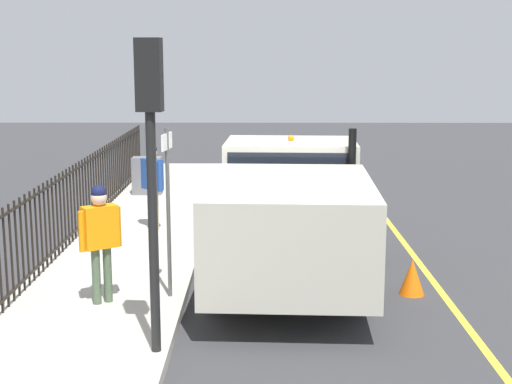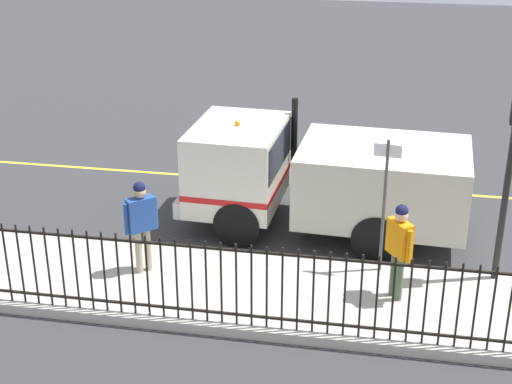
# 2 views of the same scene
# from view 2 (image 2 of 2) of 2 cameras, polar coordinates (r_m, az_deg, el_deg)

# --- Properties ---
(ground_plane) EXTENTS (59.67, 59.67, 0.00)m
(ground_plane) POSITION_cam_2_polar(r_m,az_deg,el_deg) (16.35, 9.36, -3.21)
(ground_plane) COLOR #38383A
(ground_plane) RESTS_ON ground
(sidewalk_slab) EXTENTS (2.71, 27.12, 0.18)m
(sidewalk_slab) POSITION_cam_2_polar(r_m,az_deg,el_deg) (13.73, 8.95, -8.25)
(sidewalk_slab) COLOR #B7B2A8
(sidewalk_slab) RESTS_ON ground
(lane_marking) EXTENTS (0.12, 24.41, 0.01)m
(lane_marking) POSITION_cam_2_polar(r_m,az_deg,el_deg) (18.64, 9.63, 0.20)
(lane_marking) COLOR yellow
(lane_marking) RESTS_ON ground
(work_truck) EXTENTS (2.72, 5.95, 2.53)m
(work_truck) POSITION_cam_2_polar(r_m,az_deg,el_deg) (15.99, 4.13, 1.43)
(work_truck) COLOR silver
(work_truck) RESTS_ON ground
(worker_standing) EXTENTS (0.51, 0.53, 1.80)m
(worker_standing) POSITION_cam_2_polar(r_m,az_deg,el_deg) (14.08, -8.53, -1.88)
(worker_standing) COLOR #264C99
(worker_standing) RESTS_ON sidewalk_slab
(pedestrian_distant) EXTENTS (0.55, 0.47, 1.78)m
(pedestrian_distant) POSITION_cam_2_polar(r_m,az_deg,el_deg) (13.31, 10.60, -3.65)
(pedestrian_distant) COLOR orange
(pedestrian_distant) RESTS_ON sidewalk_slab
(iron_fence) EXTENTS (0.04, 23.09, 1.49)m
(iron_fence) POSITION_cam_2_polar(r_m,az_deg,el_deg) (12.29, 8.96, -7.75)
(iron_fence) COLOR black
(iron_fence) RESTS_ON sidewalk_slab
(traffic_cone) EXTENTS (0.41, 0.41, 0.58)m
(traffic_cone) POSITION_cam_2_polar(r_m,az_deg,el_deg) (18.08, 7.68, 0.57)
(traffic_cone) COLOR orange
(traffic_cone) RESTS_ON ground
(street_sign) EXTENTS (0.10, 0.50, 2.57)m
(street_sign) POSITION_cam_2_polar(r_m,az_deg,el_deg) (13.97, 9.58, 0.04)
(street_sign) COLOR #4C4C4C
(street_sign) RESTS_ON sidewalk_slab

